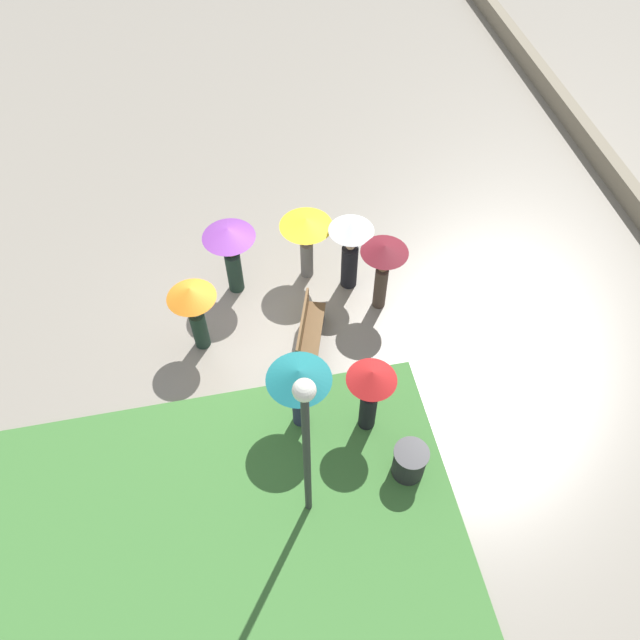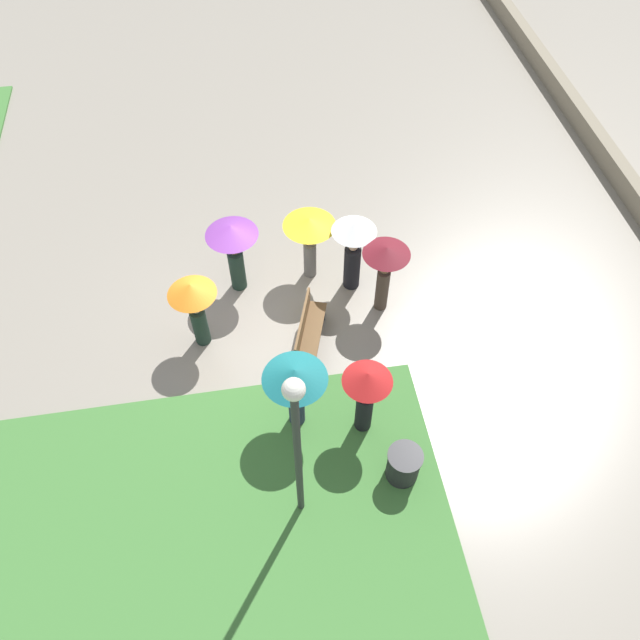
{
  "view_description": "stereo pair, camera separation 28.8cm",
  "coord_description": "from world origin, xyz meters",
  "px_view_note": "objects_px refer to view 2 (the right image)",
  "views": [
    {
      "loc": [
        -8.61,
        0.04,
        10.93
      ],
      "look_at": [
        -0.93,
        -1.5,
        0.71
      ],
      "focal_mm": 35.0,
      "sensor_mm": 36.0,
      "label": 1
    },
    {
      "loc": [
        -8.66,
        -0.25,
        10.93
      ],
      "look_at": [
        -0.93,
        -1.5,
        0.71
      ],
      "focal_mm": 35.0,
      "sensor_mm": 36.0,
      "label": 2
    }
  ],
  "objects_px": {
    "crowd_person_white": "(353,244)",
    "crowd_person_yellow": "(309,231)",
    "park_bench": "(308,331)",
    "crowd_person_teal": "(295,381)",
    "crowd_person_maroon": "(385,264)",
    "trash_bin": "(403,466)",
    "crowd_person_red": "(366,391)",
    "lamp_post": "(297,437)",
    "crowd_person_orange": "(194,301)",
    "crowd_person_purple": "(233,243)"
  },
  "relations": [
    {
      "from": "park_bench",
      "to": "crowd_person_purple",
      "type": "relative_size",
      "value": 0.89
    },
    {
      "from": "crowd_person_maroon",
      "to": "crowd_person_white",
      "type": "bearing_deg",
      "value": 131.3
    },
    {
      "from": "crowd_person_red",
      "to": "crowd_person_purple",
      "type": "height_order",
      "value": "crowd_person_red"
    },
    {
      "from": "lamp_post",
      "to": "crowd_person_red",
      "type": "xyz_separation_m",
      "value": [
        1.42,
        -1.41,
        -1.41
      ]
    },
    {
      "from": "crowd_person_white",
      "to": "crowd_person_yellow",
      "type": "xyz_separation_m",
      "value": [
        0.48,
        0.88,
        0.06
      ]
    },
    {
      "from": "crowd_person_purple",
      "to": "crowd_person_yellow",
      "type": "bearing_deg",
      "value": -89.75
    },
    {
      "from": "park_bench",
      "to": "crowd_person_yellow",
      "type": "distance_m",
      "value": 2.21
    },
    {
      "from": "trash_bin",
      "to": "crowd_person_yellow",
      "type": "distance_m",
      "value": 5.39
    },
    {
      "from": "crowd_person_maroon",
      "to": "crowd_person_teal",
      "type": "relative_size",
      "value": 1.03
    },
    {
      "from": "crowd_person_white",
      "to": "crowd_person_orange",
      "type": "distance_m",
      "value": 3.6
    },
    {
      "from": "lamp_post",
      "to": "crowd_person_teal",
      "type": "height_order",
      "value": "lamp_post"
    },
    {
      "from": "crowd_person_white",
      "to": "park_bench",
      "type": "bearing_deg",
      "value": -152.27
    },
    {
      "from": "park_bench",
      "to": "crowd_person_teal",
      "type": "bearing_deg",
      "value": -176.84
    },
    {
      "from": "park_bench",
      "to": "trash_bin",
      "type": "height_order",
      "value": "park_bench"
    },
    {
      "from": "crowd_person_red",
      "to": "crowd_person_orange",
      "type": "distance_m",
      "value": 3.92
    },
    {
      "from": "crowd_person_purple",
      "to": "trash_bin",
      "type": "bearing_deg",
      "value": -156.87
    },
    {
      "from": "crowd_person_orange",
      "to": "trash_bin",
      "type": "bearing_deg",
      "value": 31.55
    },
    {
      "from": "lamp_post",
      "to": "crowd_person_maroon",
      "type": "xyz_separation_m",
      "value": [
        4.31,
        -2.41,
        -1.36
      ]
    },
    {
      "from": "crowd_person_maroon",
      "to": "crowd_person_yellow",
      "type": "xyz_separation_m",
      "value": [
        1.22,
        1.41,
        -0.01
      ]
    },
    {
      "from": "lamp_post",
      "to": "crowd_person_teal",
      "type": "relative_size",
      "value": 2.32
    },
    {
      "from": "crowd_person_red",
      "to": "crowd_person_purple",
      "type": "bearing_deg",
      "value": 107.86
    },
    {
      "from": "trash_bin",
      "to": "crowd_person_white",
      "type": "relative_size",
      "value": 0.43
    },
    {
      "from": "crowd_person_maroon",
      "to": "crowd_person_orange",
      "type": "bearing_deg",
      "value": -169.45
    },
    {
      "from": "park_bench",
      "to": "crowd_person_red",
      "type": "bearing_deg",
      "value": -142.14
    },
    {
      "from": "crowd_person_teal",
      "to": "crowd_person_purple",
      "type": "distance_m",
      "value": 3.77
    },
    {
      "from": "trash_bin",
      "to": "crowd_person_white",
      "type": "bearing_deg",
      "value": 0.34
    },
    {
      "from": "crowd_person_teal",
      "to": "crowd_person_orange",
      "type": "height_order",
      "value": "crowd_person_orange"
    },
    {
      "from": "crowd_person_teal",
      "to": "crowd_person_purple",
      "type": "relative_size",
      "value": 0.97
    },
    {
      "from": "crowd_person_teal",
      "to": "crowd_person_purple",
      "type": "xyz_separation_m",
      "value": [
        3.68,
        0.83,
        -0.05
      ]
    },
    {
      "from": "crowd_person_red",
      "to": "crowd_person_white",
      "type": "relative_size",
      "value": 0.98
    },
    {
      "from": "crowd_person_white",
      "to": "crowd_person_red",
      "type": "bearing_deg",
      "value": -120.68
    },
    {
      "from": "trash_bin",
      "to": "crowd_person_orange",
      "type": "distance_m",
      "value": 5.15
    },
    {
      "from": "trash_bin",
      "to": "crowd_person_red",
      "type": "bearing_deg",
      "value": 24.29
    },
    {
      "from": "crowd_person_white",
      "to": "crowd_person_purple",
      "type": "distance_m",
      "value": 2.57
    },
    {
      "from": "park_bench",
      "to": "crowd_person_orange",
      "type": "relative_size",
      "value": 0.92
    },
    {
      "from": "crowd_person_white",
      "to": "crowd_person_yellow",
      "type": "relative_size",
      "value": 1.11
    },
    {
      "from": "crowd_person_red",
      "to": "lamp_post",
      "type": "bearing_deg",
      "value": -144.29
    },
    {
      "from": "crowd_person_maroon",
      "to": "crowd_person_white",
      "type": "xyz_separation_m",
      "value": [
        0.74,
        0.53,
        -0.07
      ]
    },
    {
      "from": "crowd_person_maroon",
      "to": "trash_bin",
      "type": "bearing_deg",
      "value": -91.08
    },
    {
      "from": "crowd_person_maroon",
      "to": "crowd_person_yellow",
      "type": "height_order",
      "value": "crowd_person_maroon"
    },
    {
      "from": "park_bench",
      "to": "crowd_person_orange",
      "type": "distance_m",
      "value": 2.42
    },
    {
      "from": "crowd_person_maroon",
      "to": "crowd_person_teal",
      "type": "xyz_separation_m",
      "value": [
        -2.57,
        2.24,
        0.07
      ]
    },
    {
      "from": "crowd_person_yellow",
      "to": "crowd_person_white",
      "type": "bearing_deg",
      "value": 4.69
    },
    {
      "from": "crowd_person_red",
      "to": "crowd_person_maroon",
      "type": "xyz_separation_m",
      "value": [
        2.89,
        -1.0,
        0.05
      ]
    },
    {
      "from": "park_bench",
      "to": "crowd_person_purple",
      "type": "distance_m",
      "value": 2.48
    },
    {
      "from": "crowd_person_yellow",
      "to": "crowd_person_purple",
      "type": "bearing_deg",
      "value": -142.88
    },
    {
      "from": "trash_bin",
      "to": "crowd_person_yellow",
      "type": "height_order",
      "value": "crowd_person_yellow"
    },
    {
      "from": "park_bench",
      "to": "crowd_person_white",
      "type": "xyz_separation_m",
      "value": [
        1.51,
        -1.23,
        0.84
      ]
    },
    {
      "from": "crowd_person_yellow",
      "to": "crowd_person_purple",
      "type": "xyz_separation_m",
      "value": [
        -0.11,
        1.66,
        0.03
      ]
    },
    {
      "from": "crowd_person_red",
      "to": "crowd_person_teal",
      "type": "bearing_deg",
      "value": 156.04
    }
  ]
}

